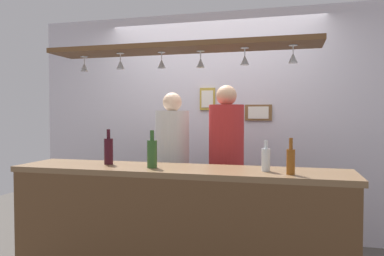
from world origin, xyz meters
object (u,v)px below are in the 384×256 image
Objects in this scene: person_right_red_shirt at (226,154)px; bottle_champagne_green at (152,153)px; person_left_white_patterned_shirt at (172,157)px; picture_frame_crest at (207,99)px; bottle_beer_amber_tall at (291,160)px; bottle_soda_clear at (266,159)px; picture_frame_lower_pair at (258,113)px; bottle_wine_dark_red at (109,150)px.

person_right_red_shirt is 0.93m from bottle_champagne_green.
picture_frame_crest reaches higher than person_left_white_patterned_shirt.
bottle_champagne_green is 1.15× the size of bottle_beer_amber_tall.
person_left_white_patterned_shirt is 5.45× the size of bottle_champagne_green.
picture_frame_crest is (-0.34, 0.67, 0.57)m from person_right_red_shirt.
person_right_red_shirt reaches higher than bottle_soda_clear.
bottle_beer_amber_tall is at bearing -58.37° from picture_frame_crest.
person_right_red_shirt reaches higher than picture_frame_lower_pair.
picture_frame_lower_pair is at bearing 102.94° from bottle_beer_amber_tall.
bottle_champagne_green is 1.07m from bottle_beer_amber_tall.
bottle_champagne_green is at bearing -120.33° from person_right_red_shirt.
person_right_red_shirt is at bearing 37.48° from bottle_wine_dark_red.
picture_frame_crest is (0.57, 1.36, 0.49)m from bottle_wine_dark_red.
bottle_champagne_green is 1.00× the size of bottle_wine_dark_red.
person_right_red_shirt is at bearing 0.00° from person_left_white_patterned_shirt.
person_left_white_patterned_shirt is 0.55m from person_right_red_shirt.
bottle_wine_dark_red is at bearing -130.37° from picture_frame_lower_pair.
picture_frame_lower_pair reaches higher than bottle_wine_dark_red.
bottle_soda_clear is 1.47m from picture_frame_lower_pair.
person_left_white_patterned_shirt is 6.29× the size of bottle_beer_amber_tall.
bottle_soda_clear is at bearing -61.82° from picture_frame_crest.
bottle_beer_amber_tall is (1.07, -0.06, -0.02)m from bottle_champagne_green.
picture_frame_crest reaches higher than picture_frame_lower_pair.
person_left_white_patterned_shirt is 5.45× the size of picture_frame_lower_pair.
bottle_beer_amber_tall is 0.87× the size of picture_frame_lower_pair.
person_left_white_patterned_shirt is at bearing 63.15° from bottle_wine_dark_red.
bottle_soda_clear is 0.77× the size of picture_frame_lower_pair.
bottle_beer_amber_tall is at bearing -31.00° from bottle_soda_clear.
person_left_white_patterned_shirt reaches higher than bottle_beer_amber_tall.
picture_frame_crest reaches higher than person_right_red_shirt.
picture_frame_lower_pair reaches higher than bottle_beer_amber_tall.
picture_frame_lower_pair is (0.80, 0.67, 0.45)m from person_left_white_patterned_shirt.
bottle_wine_dark_red is at bearing 173.75° from bottle_beer_amber_tall.
person_right_red_shirt is 5.66× the size of picture_frame_lower_pair.
bottle_soda_clear is at bearing -60.52° from person_right_red_shirt.
person_left_white_patterned_shirt is 5.45× the size of bottle_wine_dark_red.
bottle_soda_clear is (0.97, -0.75, 0.10)m from person_left_white_patterned_shirt.
bottle_wine_dark_red is (-0.35, -0.69, 0.12)m from person_left_white_patterned_shirt.
bottle_champagne_green is 1.66m from picture_frame_lower_pair.
picture_frame_crest is (0.13, 1.46, 0.49)m from bottle_champagne_green.
person_left_white_patterned_shirt is at bearing -140.35° from picture_frame_lower_pair.
bottle_wine_dark_red is (-1.50, 0.16, 0.02)m from bottle_beer_amber_tall.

